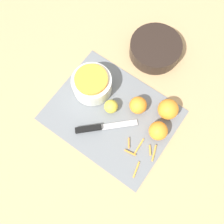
{
  "coord_description": "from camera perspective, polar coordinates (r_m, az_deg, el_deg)",
  "views": [
    {
      "loc": [
        0.19,
        -0.26,
        0.95
      ],
      "look_at": [
        0.0,
        0.0,
        0.04
      ],
      "focal_mm": 42.0,
      "sensor_mm": 36.0,
      "label": 1
    }
  ],
  "objects": [
    {
      "name": "orange_right",
      "position": [
        0.98,
        5.71,
        1.49
      ],
      "size": [
        0.07,
        0.07,
        0.07
      ],
      "color": "orange",
      "rests_on": "cutting_board"
    },
    {
      "name": "bowl_speckled",
      "position": [
        1.0,
        -4.39,
        6.15
      ],
      "size": [
        0.15,
        0.15,
        0.09
      ],
      "color": "silver",
      "rests_on": "cutting_board"
    },
    {
      "name": "peel_pile",
      "position": [
        0.96,
        6.14,
        -8.89
      ],
      "size": [
        0.12,
        0.15,
        0.01
      ],
      "color": "orange",
      "rests_on": "cutting_board"
    },
    {
      "name": "lemon",
      "position": [
        0.98,
        -0.22,
        1.21
      ],
      "size": [
        0.05,
        0.05,
        0.05
      ],
      "color": "gold",
      "rests_on": "cutting_board"
    },
    {
      "name": "bowl_dark",
      "position": [
        1.11,
        9.4,
        13.44
      ],
      "size": [
        0.21,
        0.21,
        0.06
      ],
      "color": "black",
      "rests_on": "ground_plane"
    },
    {
      "name": "knife",
      "position": [
        0.98,
        -3.63,
        -3.47
      ],
      "size": [
        0.18,
        0.18,
        0.02
      ],
      "rotation": [
        0.0,
        0.0,
        0.77
      ],
      "color": "black",
      "rests_on": "cutting_board"
    },
    {
      "name": "ground_plane",
      "position": [
        1.0,
        0.0,
        -0.67
      ],
      "size": [
        4.0,
        4.0,
        0.0
      ],
      "primitive_type": "plane",
      "color": "tan"
    },
    {
      "name": "orange_left",
      "position": [
        0.99,
        12.12,
        0.61
      ],
      "size": [
        0.08,
        0.08,
        0.08
      ],
      "color": "orange",
      "rests_on": "cutting_board"
    },
    {
      "name": "cutting_board",
      "position": [
        1.0,
        0.0,
        -0.62
      ],
      "size": [
        0.47,
        0.37,
        0.01
      ],
      "color": "slate",
      "rests_on": "ground_plane"
    },
    {
      "name": "orange_back",
      "position": [
        0.96,
        10.03,
        -4.05
      ],
      "size": [
        0.07,
        0.07,
        0.07
      ],
      "color": "orange",
      "rests_on": "cutting_board"
    }
  ]
}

